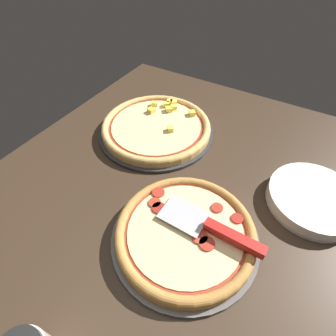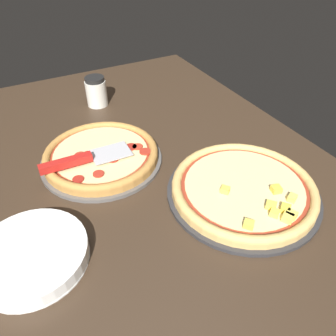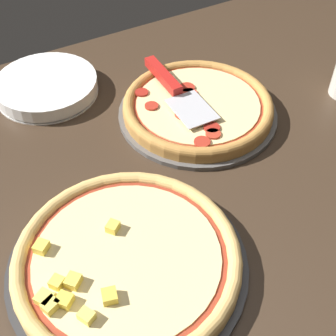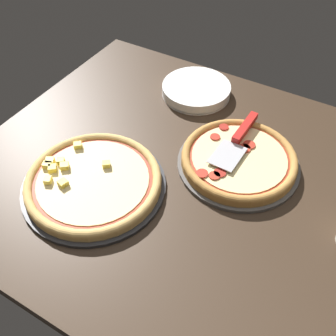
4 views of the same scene
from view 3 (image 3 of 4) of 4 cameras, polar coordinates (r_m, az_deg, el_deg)
The scene contains 7 objects.
ground_plane at distance 93.26cm, azimuth 5.30°, elevation 1.76°, with size 131.60×97.93×3.60cm, color #38281C.
pizza_pan_front at distance 98.90cm, azimuth 3.61°, elevation 6.68°, with size 33.14×33.14×1.00cm, color #565451.
pizza_front at distance 97.65cm, azimuth 3.66°, elevation 7.57°, with size 31.15×31.15×2.95cm.
pizza_pan_back at distance 74.01cm, azimuth -4.90°, elevation -11.69°, with size 37.17×37.17×1.00cm, color #2D2D30.
pizza_back at distance 72.44cm, azimuth -5.05°, elevation -10.93°, with size 34.94×34.94×3.45cm.
serving_spatula at distance 100.15cm, azimuth 0.37°, elevation 10.39°, with size 7.45×23.73×2.00cm.
plate_stack at distance 107.41cm, azimuth -14.58°, elevation 9.58°, with size 22.25×22.25×3.50cm.
Camera 3 is at (40.50, 53.85, 62.68)cm, focal length 50.00 mm.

